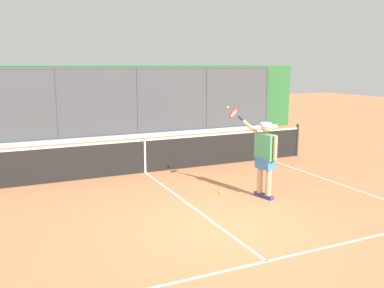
# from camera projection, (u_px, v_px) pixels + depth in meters

# --- Properties ---
(ground_plane) EXTENTS (60.00, 60.00, 0.00)m
(ground_plane) POSITION_uv_depth(u_px,v_px,m) (220.00, 227.00, 7.69)
(ground_plane) COLOR #C67A4C
(court_line_markings) EXTENTS (8.35, 10.82, 0.01)m
(court_line_markings) POSITION_uv_depth(u_px,v_px,m) (277.00, 269.00, 6.12)
(court_line_markings) COLOR white
(court_line_markings) RESTS_ON ground
(fence_backdrop) EXTENTS (19.22, 1.37, 2.97)m
(fence_backdrop) POSITION_uv_depth(u_px,v_px,m) (96.00, 102.00, 17.15)
(fence_backdrop) COLOR #474C51
(fence_backdrop) RESTS_ON ground
(tennis_net) EXTENTS (10.73, 0.09, 1.07)m
(tennis_net) POSITION_uv_depth(u_px,v_px,m) (145.00, 155.00, 11.56)
(tennis_net) COLOR #2D2D2D
(tennis_net) RESTS_ON ground
(tennis_player) EXTENTS (0.66, 1.37, 2.03)m
(tennis_player) POSITION_uv_depth(u_px,v_px,m) (264.00, 154.00, 9.26)
(tennis_player) COLOR navy
(tennis_player) RESTS_ON ground
(tennis_ball_by_sideline) EXTENTS (0.07, 0.07, 0.07)m
(tennis_ball_by_sideline) POSITION_uv_depth(u_px,v_px,m) (221.00, 192.00, 9.74)
(tennis_ball_by_sideline) COLOR #CCDB33
(tennis_ball_by_sideline) RESTS_ON ground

